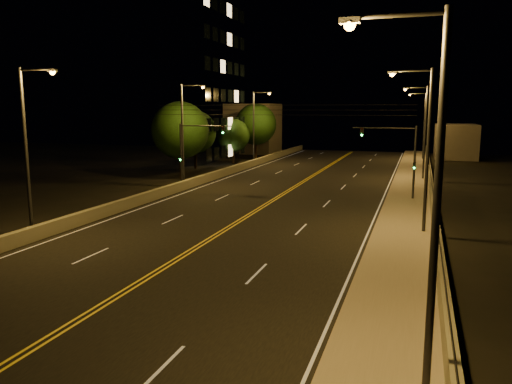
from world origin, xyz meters
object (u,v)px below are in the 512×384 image
(streetlight_5, at_px, (185,129))
(building_tower, at_px, (143,56))
(tree_3, at_px, (256,124))
(streetlight_6, at_px, (255,123))
(tree_0, at_px, (180,130))
(streetlight_3, at_px, (423,122))
(streetlight_1, at_px, (424,142))
(streetlight_2, at_px, (423,127))
(streetlight_4, at_px, (29,142))
(tree_2, at_px, (233,135))
(streetlight_0, at_px, (426,189))
(tree_1, at_px, (195,132))
(traffic_signal_left, at_px, (191,148))
(traffic_signal_right, at_px, (402,154))

(streetlight_5, height_order, building_tower, building_tower)
(streetlight_5, relative_size, tree_3, 1.19)
(streetlight_6, relative_size, tree_0, 1.18)
(streetlight_3, distance_m, tree_3, 24.20)
(streetlight_3, bearing_deg, streetlight_1, -90.00)
(streetlight_2, bearing_deg, streetlight_4, -124.25)
(building_tower, relative_size, tree_2, 4.90)
(streetlight_4, height_order, tree_2, streetlight_4)
(streetlight_1, bearing_deg, streetlight_0, -90.00)
(streetlight_0, relative_size, streetlight_5, 1.00)
(tree_1, bearing_deg, streetlight_0, -58.85)
(streetlight_3, height_order, traffic_signal_left, streetlight_3)
(streetlight_0, bearing_deg, tree_0, 124.47)
(streetlight_3, xyz_separation_m, streetlight_6, (-21.47, -12.08, 0.00))
(streetlight_6, bearing_deg, traffic_signal_left, -87.13)
(streetlight_1, bearing_deg, streetlight_3, 90.00)
(streetlight_2, distance_m, traffic_signal_right, 12.94)
(tree_1, xyz_separation_m, tree_2, (2.50, 6.90, -0.72))
(streetlight_4, distance_m, traffic_signal_right, 27.46)
(streetlight_5, bearing_deg, traffic_signal_right, -3.48)
(tree_0, relative_size, tree_3, 1.00)
(streetlight_3, height_order, streetlight_4, same)
(streetlight_1, relative_size, tree_3, 1.19)
(streetlight_2, bearing_deg, tree_2, 158.70)
(streetlight_4, distance_m, streetlight_5, 20.02)
(streetlight_6, distance_m, tree_1, 9.17)
(tree_2, bearing_deg, streetlight_5, -81.52)
(streetlight_5, bearing_deg, streetlight_0, -54.99)
(streetlight_2, relative_size, traffic_signal_right, 1.59)
(traffic_signal_right, relative_size, tree_2, 1.00)
(traffic_signal_left, bearing_deg, traffic_signal_right, 0.00)
(traffic_signal_right, bearing_deg, tree_3, 127.28)
(streetlight_6, relative_size, traffic_signal_left, 1.59)
(traffic_signal_right, xyz_separation_m, tree_1, (-25.59, 15.43, 0.72))
(streetlight_3, relative_size, tree_1, 1.34)
(streetlight_4, relative_size, traffic_signal_right, 1.59)
(tree_2, bearing_deg, streetlight_0, -64.57)
(streetlight_3, xyz_separation_m, streetlight_4, (-21.47, -53.47, 0.00))
(streetlight_1, height_order, streetlight_5, same)
(building_tower, bearing_deg, streetlight_5, -50.43)
(streetlight_4, height_order, tree_3, streetlight_4)
(streetlight_6, height_order, traffic_signal_left, streetlight_6)
(tree_3, bearing_deg, traffic_signal_left, -83.78)
(streetlight_6, bearing_deg, tree_3, 107.85)
(streetlight_2, height_order, building_tower, building_tower)
(tree_1, bearing_deg, tree_0, -74.14)
(streetlight_1, xyz_separation_m, streetlight_4, (-21.47, -7.49, 0.00))
(streetlight_1, relative_size, tree_2, 1.59)
(streetlight_1, xyz_separation_m, tree_0, (-24.52, 17.59, -0.39))
(tree_2, bearing_deg, streetlight_2, -21.30)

